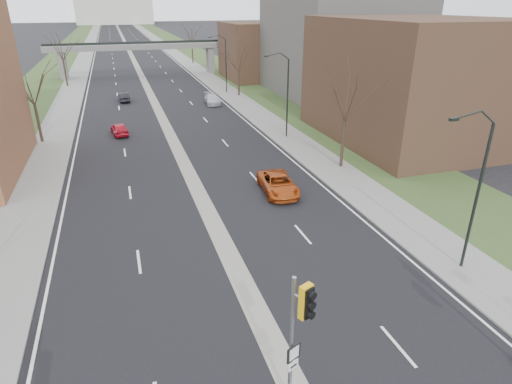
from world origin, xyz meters
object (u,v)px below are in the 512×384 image
car_left_far (124,97)px  car_right_near (278,184)px  signal_pole_median (299,324)px  car_left_near (119,129)px  car_right_mid (212,99)px

car_left_far → car_right_near: size_ratio=0.76×
signal_pole_median → car_right_near: 19.23m
car_left_near → car_left_far: (1.10, 17.71, -0.02)m
signal_pole_median → car_left_far: signal_pole_median is taller
signal_pole_median → car_left_far: (-3.87, 55.64, -3.15)m
car_left_far → car_right_mid: (11.97, -5.59, 0.04)m
car_left_far → car_left_near: bearing=81.7°
car_left_far → car_right_near: car_right_near is taller
signal_pole_median → car_right_near: size_ratio=1.06×
car_left_near → car_right_near: car_right_near is taller
car_right_near → car_right_mid: size_ratio=1.09×
car_left_near → car_right_near: 22.81m
car_left_near → car_right_mid: (13.07, 12.12, 0.03)m
car_left_far → car_right_mid: size_ratio=0.82×
car_left_far → car_right_mid: 13.21m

